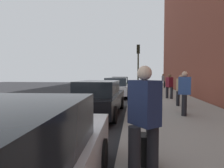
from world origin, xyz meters
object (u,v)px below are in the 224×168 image
(pedestrian_grey_coat, at_px, (163,80))
(pedestrian_navy_coat, at_px, (144,118))
(pedestrian_blue_coat, at_px, (184,92))
(pedestrian_burgundy_coat, at_px, (169,86))
(traffic_light_pole, at_px, (138,61))
(rolling_suitcase, at_px, (147,149))
(pedestrian_tan_coat, at_px, (181,89))
(parked_car_black, at_px, (99,98))
(parked_car_green, at_px, (120,84))
(parked_car_silver, at_px, (116,87))

(pedestrian_grey_coat, bearing_deg, pedestrian_navy_coat, 170.72)
(pedestrian_blue_coat, height_order, pedestrian_burgundy_coat, pedestrian_blue_coat)
(pedestrian_burgundy_coat, bearing_deg, traffic_light_pole, 40.35)
(rolling_suitcase, bearing_deg, traffic_light_pole, -0.51)
(pedestrian_grey_coat, bearing_deg, pedestrian_tan_coat, 175.44)
(parked_car_black, relative_size, parked_car_green, 1.13)
(pedestrian_tan_coat, height_order, rolling_suitcase, pedestrian_tan_coat)
(pedestrian_navy_coat, distance_m, traffic_light_pole, 12.70)
(parked_car_green, bearing_deg, traffic_light_pole, -159.00)
(rolling_suitcase, bearing_deg, pedestrian_navy_coat, 170.15)
(pedestrian_blue_coat, relative_size, rolling_suitcase, 1.96)
(pedestrian_grey_coat, height_order, pedestrian_blue_coat, pedestrian_blue_coat)
(pedestrian_burgundy_coat, bearing_deg, parked_car_black, 141.46)
(pedestrian_tan_coat, distance_m, pedestrian_navy_coat, 7.54)
(parked_car_silver, distance_m, pedestrian_navy_coat, 12.04)
(parked_car_green, bearing_deg, pedestrian_burgundy_coat, -151.50)
(parked_car_black, bearing_deg, pedestrian_tan_coat, -63.71)
(parked_car_black, bearing_deg, parked_car_silver, -1.47)
(parked_car_green, relative_size, pedestrian_tan_coat, 2.58)
(parked_car_silver, relative_size, pedestrian_grey_coat, 2.63)
(pedestrian_navy_coat, height_order, traffic_light_pole, traffic_light_pole)
(parked_car_black, distance_m, pedestrian_burgundy_coat, 6.32)
(traffic_light_pole, distance_m, rolling_suitcase, 12.40)
(pedestrian_tan_coat, relative_size, rolling_suitcase, 1.80)
(parked_car_silver, relative_size, parked_car_green, 1.03)
(parked_car_silver, bearing_deg, pedestrian_tan_coat, -141.24)
(parked_car_black, xyz_separation_m, parked_car_silver, (6.72, -0.17, -0.00))
(parked_car_black, height_order, pedestrian_tan_coat, pedestrian_tan_coat)
(parked_car_green, relative_size, pedestrian_burgundy_coat, 2.55)
(pedestrian_grey_coat, relative_size, pedestrian_navy_coat, 0.92)
(pedestrian_navy_coat, distance_m, pedestrian_burgundy_coat, 10.40)
(parked_car_green, xyz_separation_m, pedestrian_tan_coat, (-10.06, -3.90, 0.26))
(traffic_light_pole, bearing_deg, parked_car_silver, 110.57)
(parked_car_black, relative_size, pedestrian_tan_coat, 2.92)
(pedestrian_blue_coat, xyz_separation_m, traffic_light_pole, (7.68, 1.70, 1.79))
(parked_car_silver, distance_m, pedestrian_grey_coat, 9.92)
(parked_car_black, xyz_separation_m, pedestrian_grey_coat, (15.35, -5.06, 0.27))
(parked_car_silver, distance_m, traffic_light_pole, 2.80)
(parked_car_black, distance_m, pedestrian_grey_coat, 16.16)
(pedestrian_grey_coat, bearing_deg, parked_car_green, 123.77)
(parked_car_green, distance_m, pedestrian_navy_coat, 17.32)
(pedestrian_navy_coat, bearing_deg, parked_car_green, 5.33)
(traffic_light_pole, height_order, rolling_suitcase, traffic_light_pole)
(pedestrian_burgundy_coat, relative_size, rolling_suitcase, 1.82)
(pedestrian_tan_coat, xyz_separation_m, rolling_suitcase, (-6.76, 2.22, -0.59))
(pedestrian_tan_coat, distance_m, traffic_light_pole, 6.08)
(pedestrian_navy_coat, bearing_deg, pedestrian_burgundy_coat, -12.43)
(parked_car_black, bearing_deg, pedestrian_grey_coat, -18.23)
(parked_car_green, bearing_deg, pedestrian_blue_coat, -164.22)
(parked_car_black, distance_m, parked_car_silver, 6.72)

